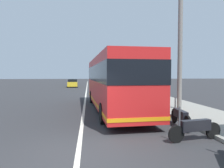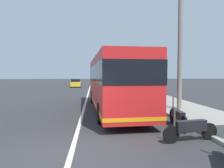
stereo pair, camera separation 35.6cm
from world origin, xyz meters
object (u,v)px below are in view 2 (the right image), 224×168
Objects in this scene: car_far_distant at (101,81)px; utility_pole at (180,49)px; motorcycle_by_tree at (191,128)px; coach_bus at (113,81)px; car_ahead_same_lane at (76,83)px; motorcycle_mid_row at (178,116)px.

utility_pole is (-37.85, -3.76, 3.23)m from car_far_distant.
utility_pole reaches higher than motorcycle_by_tree.
coach_bus is 2.80× the size of car_ahead_same_lane.
car_far_distant is at bearing 7.46° from motorcycle_mid_row.
motorcycle_by_tree is 0.47× the size of car_far_distant.
motorcycle_by_tree is at bearing 8.59° from car_ahead_same_lane.
motorcycle_by_tree is 7.20m from utility_pole.
car_ahead_same_lane is 0.91× the size of car_far_distant.
utility_pole reaches higher than coach_bus.
car_ahead_same_lane is 0.52× the size of utility_pole.
utility_pole is at bearing 15.24° from car_ahead_same_lane.
motorcycle_by_tree is 0.51× the size of car_ahead_same_lane.
motorcycle_by_tree is at bearing 174.74° from motorcycle_mid_row.
utility_pole is at bearing -120.34° from motorcycle_by_tree.
car_far_distant is (37.10, -0.46, -1.20)m from coach_bus.
motorcycle_by_tree is (-6.67, -2.11, -1.48)m from coach_bus.
car_far_distant is at bearing -98.56° from motorcycle_by_tree.
coach_bus is 2.56× the size of car_far_distant.
car_ahead_same_lane is (25.94, 4.62, -1.24)m from coach_bus.
motorcycle_mid_row is 31.50m from car_ahead_same_lane.
car_ahead_same_lane is 28.31m from utility_pole.
coach_bus is at bearing 7.03° from car_ahead_same_lane.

